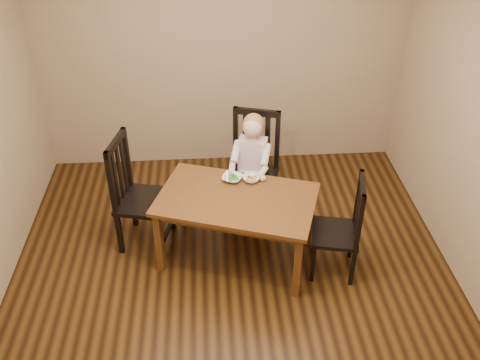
{
  "coord_description": "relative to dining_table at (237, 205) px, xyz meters",
  "views": [
    {
      "loc": [
        -0.18,
        -3.5,
        3.45
      ],
      "look_at": [
        0.08,
        0.25,
        0.87
      ],
      "focal_mm": 40.0,
      "sensor_mm": 36.0,
      "label": 1
    }
  ],
  "objects": [
    {
      "name": "fork",
      "position": [
        -0.07,
        0.27,
        0.12
      ],
      "size": [
        0.03,
        0.12,
        0.05
      ],
      "rotation": [
        0.0,
        0.0,
        -0.05
      ],
      "color": "silver",
      "rests_on": "bowl_peas"
    },
    {
      "name": "bowl_veg",
      "position": [
        0.15,
        0.25,
        0.11
      ],
      "size": [
        0.2,
        0.2,
        0.05
      ],
      "primitive_type": "imported",
      "rotation": [
        0.0,
        0.0,
        0.29
      ],
      "color": "white",
      "rests_on": "dining_table"
    },
    {
      "name": "chair_right",
      "position": [
        0.9,
        -0.23,
        -0.14
      ],
      "size": [
        0.48,
        0.49,
        0.97
      ],
      "rotation": [
        0.0,
        0.0,
        1.36
      ],
      "color": "black",
      "rests_on": "room"
    },
    {
      "name": "bowl_peas",
      "position": [
        -0.02,
        0.27,
        0.1
      ],
      "size": [
        0.23,
        0.23,
        0.04
      ],
      "primitive_type": "imported",
      "rotation": [
        0.0,
        0.0,
        -0.39
      ],
      "color": "white",
      "rests_on": "dining_table"
    },
    {
      "name": "dining_table",
      "position": [
        0.0,
        0.0,
        0.0
      ],
      "size": [
        1.55,
        1.21,
        0.68
      ],
      "rotation": [
        0.0,
        0.0,
        -0.32
      ],
      "color": "#4D2B11",
      "rests_on": "room"
    },
    {
      "name": "toddler",
      "position": [
        0.19,
        0.62,
        0.09
      ],
      "size": [
        0.47,
        0.53,
        0.61
      ],
      "primitive_type": null,
      "rotation": [
        0.0,
        0.0,
        2.85
      ],
      "color": "beige",
      "rests_on": "chair_child"
    },
    {
      "name": "chair_left",
      "position": [
        -0.9,
        0.3,
        -0.07
      ],
      "size": [
        0.56,
        0.57,
        1.12
      ],
      "rotation": [
        0.0,
        0.0,
        -1.8
      ],
      "color": "black",
      "rests_on": "room"
    },
    {
      "name": "chair_child",
      "position": [
        0.21,
        0.67,
        -0.06
      ],
      "size": [
        0.6,
        0.58,
        1.13
      ],
      "rotation": [
        0.0,
        0.0,
        2.85
      ],
      "color": "black",
      "rests_on": "room"
    },
    {
      "name": "room",
      "position": [
        -0.05,
        -0.25,
        0.75
      ],
      "size": [
        4.01,
        4.01,
        2.71
      ],
      "color": "#492C0F",
      "rests_on": "ground"
    }
  ]
}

